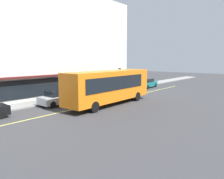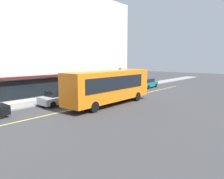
{
  "view_description": "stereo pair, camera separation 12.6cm",
  "coord_description": "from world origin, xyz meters",
  "px_view_note": "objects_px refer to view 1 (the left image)",
  "views": [
    {
      "loc": [
        -18.3,
        -15.3,
        4.6
      ],
      "look_at": [
        -1.55,
        -1.5,
        1.6
      ],
      "focal_mm": 34.33,
      "sensor_mm": 36.0,
      "label": 1
    },
    {
      "loc": [
        -18.22,
        -15.4,
        4.6
      ],
      "look_at": [
        -1.55,
        -1.5,
        1.6
      ],
      "focal_mm": 34.33,
      "sensor_mm": 36.0,
      "label": 2
    }
  ],
  "objects_px": {
    "car_teal": "(147,83)",
    "car_silver": "(60,98)",
    "bus": "(110,86)",
    "pedestrian_mid_block": "(84,88)",
    "traffic_light": "(120,74)"
  },
  "relations": [
    {
      "from": "car_teal",
      "to": "pedestrian_mid_block",
      "type": "relative_size",
      "value": 2.78
    },
    {
      "from": "car_teal",
      "to": "car_silver",
      "type": "height_order",
      "value": "same"
    },
    {
      "from": "car_teal",
      "to": "pedestrian_mid_block",
      "type": "distance_m",
      "value": 12.95
    },
    {
      "from": "bus",
      "to": "car_silver",
      "type": "distance_m",
      "value": 5.36
    },
    {
      "from": "bus",
      "to": "car_teal",
      "type": "relative_size",
      "value": 2.54
    },
    {
      "from": "bus",
      "to": "pedestrian_mid_block",
      "type": "distance_m",
      "value": 5.74
    },
    {
      "from": "car_silver",
      "to": "pedestrian_mid_block",
      "type": "bearing_deg",
      "value": 17.34
    },
    {
      "from": "car_teal",
      "to": "car_silver",
      "type": "relative_size",
      "value": 1.01
    },
    {
      "from": "car_silver",
      "to": "pedestrian_mid_block",
      "type": "height_order",
      "value": "pedestrian_mid_block"
    },
    {
      "from": "car_teal",
      "to": "car_silver",
      "type": "distance_m",
      "value": 17.77
    },
    {
      "from": "traffic_light",
      "to": "car_teal",
      "type": "xyz_separation_m",
      "value": [
        5.07,
        -1.85,
        -1.79
      ]
    },
    {
      "from": "car_teal",
      "to": "car_silver",
      "type": "xyz_separation_m",
      "value": [
        -17.77,
        -0.03,
        0.0
      ]
    },
    {
      "from": "traffic_light",
      "to": "car_silver",
      "type": "xyz_separation_m",
      "value": [
        -12.7,
        -1.88,
        -1.79
      ]
    },
    {
      "from": "car_teal",
      "to": "car_silver",
      "type": "bearing_deg",
      "value": -179.9
    },
    {
      "from": "bus",
      "to": "car_silver",
      "type": "bearing_deg",
      "value": 130.99
    }
  ]
}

